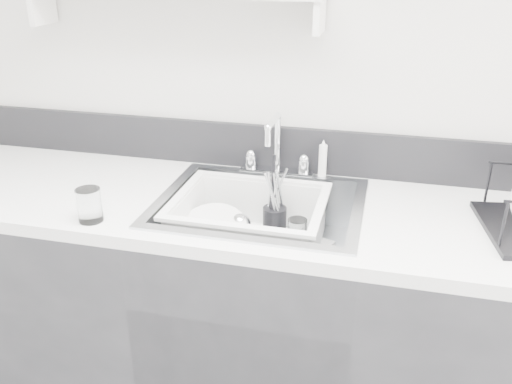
# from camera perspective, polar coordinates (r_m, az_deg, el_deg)

# --- Properties ---
(counter_run) EXTENTS (3.20, 0.62, 0.92)m
(counter_run) POSITION_cam_1_polar(r_m,az_deg,el_deg) (1.94, 0.37, -13.59)
(counter_run) COLOR #29292C
(counter_run) RESTS_ON ground
(backsplash) EXTENTS (3.20, 0.02, 0.16)m
(backsplash) POSITION_cam_1_polar(r_m,az_deg,el_deg) (1.94, 2.51, 4.61)
(backsplash) COLOR black
(backsplash) RESTS_ON counter_run
(sink) EXTENTS (0.64, 0.52, 0.20)m
(sink) POSITION_cam_1_polar(r_m,az_deg,el_deg) (1.74, 0.40, -3.87)
(sink) COLOR silver
(sink) RESTS_ON counter_run
(faucet) EXTENTS (0.26, 0.18, 0.23)m
(faucet) POSITION_cam_1_polar(r_m,az_deg,el_deg) (1.89, 2.18, 3.53)
(faucet) COLOR silver
(faucet) RESTS_ON counter_run
(side_sprayer) EXTENTS (0.03, 0.03, 0.14)m
(side_sprayer) POSITION_cam_1_polar(r_m,az_deg,el_deg) (1.88, 7.04, 3.47)
(side_sprayer) COLOR white
(side_sprayer) RESTS_ON counter_run
(wash_tub) EXTENTS (0.58, 0.52, 0.19)m
(wash_tub) POSITION_cam_1_polar(r_m,az_deg,el_deg) (1.73, -0.70, -3.41)
(wash_tub) COLOR white
(wash_tub) RESTS_ON sink
(plate_stack) EXTENTS (0.27, 0.26, 0.11)m
(plate_stack) POSITION_cam_1_polar(r_m,az_deg,el_deg) (1.76, -4.31, -4.87)
(plate_stack) COLOR white
(plate_stack) RESTS_ON wash_tub
(utensil_cup) EXTENTS (0.08, 0.08, 0.27)m
(utensil_cup) POSITION_cam_1_polar(r_m,az_deg,el_deg) (1.81, 1.96, -2.82)
(utensil_cup) COLOR black
(utensil_cup) RESTS_ON wash_tub
(ladle) EXTENTS (0.22, 0.29, 0.08)m
(ladle) POSITION_cam_1_polar(r_m,az_deg,el_deg) (1.73, -1.16, -4.95)
(ladle) COLOR silver
(ladle) RESTS_ON wash_tub
(tumbler_in_tub) EXTENTS (0.08, 0.08, 0.09)m
(tumbler_in_tub) POSITION_cam_1_polar(r_m,az_deg,el_deg) (1.76, 4.36, -4.25)
(tumbler_in_tub) COLOR white
(tumbler_in_tub) RESTS_ON wash_tub
(tumbler_counter) EXTENTS (0.09, 0.09, 0.10)m
(tumbler_counter) POSITION_cam_1_polar(r_m,az_deg,el_deg) (1.64, -17.13, -1.33)
(tumbler_counter) COLOR white
(tumbler_counter) RESTS_ON counter_run
(bowl_small) EXTENTS (0.15, 0.15, 0.04)m
(bowl_small) POSITION_cam_1_polar(r_m,az_deg,el_deg) (1.67, 2.51, -6.84)
(bowl_small) COLOR white
(bowl_small) RESTS_ON wash_tub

